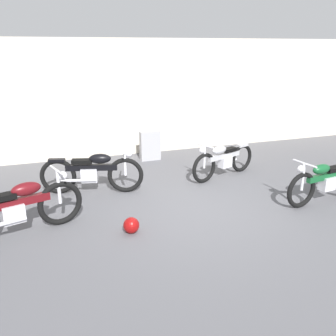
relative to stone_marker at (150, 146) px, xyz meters
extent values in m
plane|color=#56565B|center=(-0.09, -3.32, -0.38)|extent=(40.00, 40.00, 0.00)
cube|color=beige|center=(-0.09, 0.87, 1.17)|extent=(18.00, 0.30, 3.10)
cube|color=#9E9EA3|center=(0.00, 0.00, 0.00)|extent=(0.54, 0.21, 0.77)
sphere|color=maroon|center=(-1.45, -3.83, -0.25)|extent=(0.26, 0.26, 0.26)
torus|color=black|center=(0.63, -2.06, -0.05)|extent=(0.66, 0.30, 0.67)
torus|color=black|center=(1.80, -1.65, -0.05)|extent=(0.66, 0.30, 0.67)
cube|color=silver|center=(1.26, -1.84, -0.03)|extent=(0.34, 0.27, 0.26)
cube|color=#ADADB2|center=(1.22, -1.85, 0.12)|extent=(0.93, 0.40, 0.11)
ellipsoid|color=#ADADB2|center=(1.06, -1.91, 0.29)|extent=(0.45, 0.31, 0.18)
cube|color=black|center=(1.37, -1.80, 0.24)|extent=(0.40, 0.28, 0.07)
cube|color=#ADADB2|center=(1.80, -1.65, 0.27)|extent=(0.32, 0.20, 0.06)
cylinder|color=silver|center=(0.63, -2.06, 0.21)|extent=(0.05, 0.05, 0.51)
cylinder|color=silver|center=(0.63, -2.06, 0.46)|extent=(0.21, 0.52, 0.03)
sphere|color=silver|center=(0.56, -2.09, 0.37)|extent=(0.13, 0.13, 0.13)
cylinder|color=silver|center=(1.40, -1.67, -0.09)|extent=(0.63, 0.27, 0.06)
torus|color=black|center=(-1.14, -2.05, -0.02)|extent=(0.73, 0.29, 0.74)
torus|color=black|center=(-2.45, -1.68, -0.02)|extent=(0.73, 0.29, 0.74)
cube|color=silver|center=(-1.84, -1.85, 0.00)|extent=(0.37, 0.28, 0.28)
cube|color=black|center=(-1.79, -1.87, 0.17)|extent=(1.03, 0.38, 0.12)
ellipsoid|color=black|center=(-1.62, -1.91, 0.35)|extent=(0.48, 0.31, 0.20)
cube|color=black|center=(-1.97, -1.82, 0.30)|extent=(0.44, 0.28, 0.08)
cube|color=black|center=(-2.45, -1.68, 0.33)|extent=(0.34, 0.20, 0.06)
cylinder|color=silver|center=(-1.14, -2.05, 0.26)|extent=(0.06, 0.06, 0.56)
cylinder|color=silver|center=(-1.14, -2.05, 0.54)|extent=(0.19, 0.57, 0.04)
sphere|color=silver|center=(-1.06, -2.07, 0.44)|extent=(0.14, 0.14, 0.14)
cylinder|color=silver|center=(-2.07, -1.91, -0.07)|extent=(0.70, 0.25, 0.06)
torus|color=black|center=(1.78, -3.89, -0.04)|extent=(0.70, 0.19, 0.69)
cube|color=silver|center=(2.45, -3.78, -0.02)|extent=(0.33, 0.23, 0.27)
cube|color=#145128|center=(2.41, -3.79, 0.13)|extent=(0.97, 0.24, 0.11)
ellipsoid|color=#145128|center=(2.24, -3.81, 0.30)|extent=(0.44, 0.25, 0.19)
cube|color=black|center=(2.58, -3.76, 0.25)|extent=(0.40, 0.23, 0.08)
cylinder|color=silver|center=(1.78, -3.89, 0.22)|extent=(0.05, 0.05, 0.52)
cylinder|color=silver|center=(1.78, -3.89, 0.48)|extent=(0.12, 0.55, 0.03)
sphere|color=silver|center=(1.70, -3.90, 0.39)|extent=(0.13, 0.13, 0.13)
cylinder|color=silver|center=(2.62, -3.64, -0.09)|extent=(0.66, 0.16, 0.06)
torus|color=black|center=(-2.50, -3.13, 0.00)|extent=(0.76, 0.32, 0.77)
cube|color=silver|center=(-3.22, -3.35, 0.02)|extent=(0.38, 0.30, 0.29)
cube|color=#590F14|center=(-3.17, -3.34, 0.19)|extent=(1.06, 0.42, 0.13)
ellipsoid|color=#590F14|center=(-2.99, -3.28, 0.38)|extent=(0.50, 0.34, 0.21)
cube|color=black|center=(-3.35, -3.39, 0.32)|extent=(0.46, 0.30, 0.08)
cylinder|color=silver|center=(-2.50, -3.13, 0.29)|extent=(0.06, 0.06, 0.58)
cylinder|color=silver|center=(-2.50, -3.13, 0.57)|extent=(0.22, 0.59, 0.04)
sphere|color=silver|center=(-2.42, -3.10, 0.47)|extent=(0.15, 0.15, 0.15)
cylinder|color=silver|center=(-3.39, -3.54, -0.05)|extent=(0.72, 0.28, 0.06)
camera|label=1|loc=(-2.67, -9.13, 2.50)|focal=39.69mm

